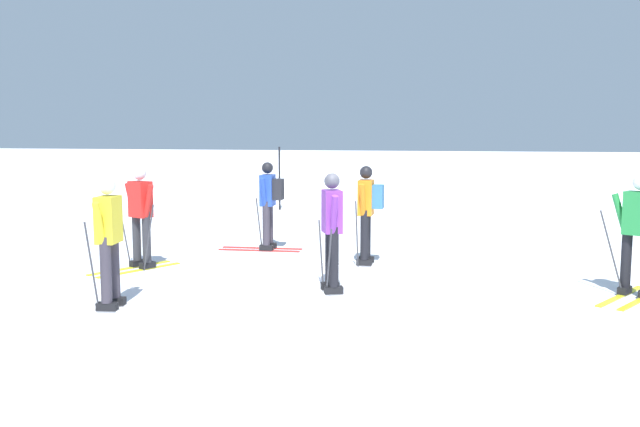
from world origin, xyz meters
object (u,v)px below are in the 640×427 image
object	(u,v)px
skier_red	(140,214)
skier_orange	(367,210)
skier_yellow	(108,239)
skier_purple	(331,229)
trail_marker_pole	(279,178)
skier_blue	(269,201)
skier_green	(638,232)

from	to	relation	value
skier_red	skier_orange	world-z (taller)	same
skier_yellow	skier_purple	distance (m)	3.01
skier_purple	trail_marker_pole	size ratio (longest dim) A/B	0.92
skier_orange	trail_marker_pole	xyz separation A→B (m)	(-3.87, 7.77, -0.03)
skier_blue	skier_orange	world-z (taller)	same
skier_blue	skier_red	world-z (taller)	same
skier_yellow	skier_red	xyz separation A→B (m)	(-0.89, 2.53, -0.00)
skier_red	skier_purple	distance (m)	3.62
skier_orange	skier_purple	bearing A→B (deg)	-94.27
skier_red	skier_green	distance (m)	7.66
skier_blue	skier_purple	world-z (taller)	same
skier_purple	skier_blue	bearing A→B (deg)	121.06
skier_orange	skier_green	bearing A→B (deg)	-19.58
skier_green	trail_marker_pole	xyz separation A→B (m)	(-7.88, 9.20, 0.01)
skier_green	skier_yellow	bearing A→B (deg)	-161.48
skier_yellow	skier_orange	xyz separation A→B (m)	(2.75, 3.69, 0.04)
skier_purple	skier_green	xyz separation A→B (m)	(4.17, 0.73, 0.00)
skier_blue	skier_green	distance (m)	6.58
skier_blue	skier_green	bearing A→B (deg)	-22.04
skier_purple	skier_green	world-z (taller)	same
skier_red	skier_orange	bearing A→B (deg)	17.70
skier_red	skier_orange	distance (m)	3.82
skier_blue	trail_marker_pole	world-z (taller)	trail_marker_pole
skier_purple	skier_orange	world-z (taller)	same
skier_red	skier_purple	bearing A→B (deg)	-15.97
trail_marker_pole	skier_orange	bearing A→B (deg)	-63.53
skier_blue	skier_orange	bearing A→B (deg)	-26.53
skier_purple	skier_green	bearing A→B (deg)	9.94
skier_green	skier_orange	bearing A→B (deg)	160.42
skier_orange	skier_green	world-z (taller)	same
skier_blue	skier_yellow	distance (m)	4.78
skier_blue	trail_marker_pole	xyz separation A→B (m)	(-1.78, 6.73, -0.02)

